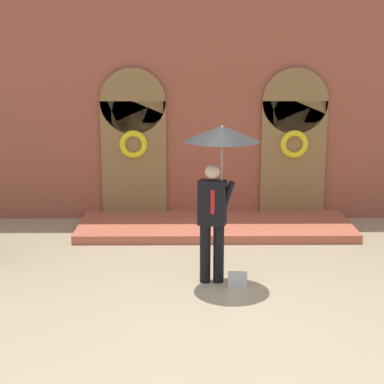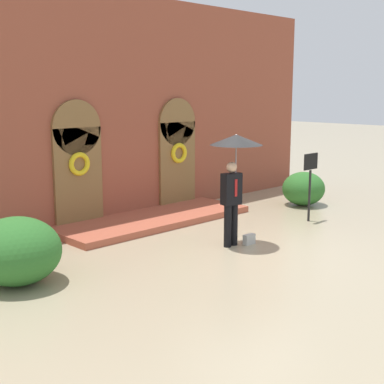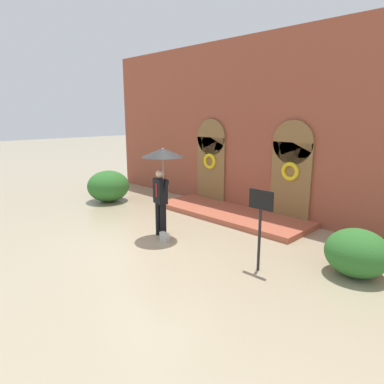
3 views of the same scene
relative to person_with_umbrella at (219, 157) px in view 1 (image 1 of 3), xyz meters
The scene contains 4 objects.
ground_plane 1.94m from the person_with_umbrella, 77.81° to the right, with size 80.00×80.00×0.00m, color tan.
building_facade 3.90m from the person_with_umbrella, 88.92° to the left, with size 14.00×2.30×5.60m.
person_with_umbrella is the anchor object (origin of this frame).
handbag 1.83m from the person_with_umbrella, 36.10° to the right, with size 0.28×0.12×0.22m, color #B7B7B2.
Camera 1 is at (-0.55, -8.77, 3.50)m, focal length 60.00 mm.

